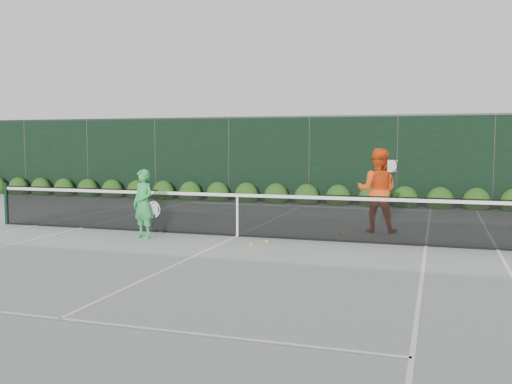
% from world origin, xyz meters
% --- Properties ---
extents(ground, '(80.00, 80.00, 0.00)m').
position_xyz_m(ground, '(0.00, 0.00, 0.00)').
color(ground, gray).
rests_on(ground, ground).
extents(tennis_net, '(12.90, 0.10, 1.07)m').
position_xyz_m(tennis_net, '(-0.02, 0.00, 0.53)').
color(tennis_net, black).
rests_on(tennis_net, ground).
extents(player_woman, '(0.68, 0.54, 1.54)m').
position_xyz_m(player_woman, '(-1.92, -0.84, 0.77)').
color(player_woman, green).
rests_on(player_woman, ground).
extents(player_man, '(0.98, 0.77, 1.99)m').
position_xyz_m(player_man, '(2.95, 1.62, 1.00)').
color(player_man, '#FA5415').
rests_on(player_man, ground).
extents(court_lines, '(11.03, 23.83, 0.01)m').
position_xyz_m(court_lines, '(0.00, 0.00, 0.01)').
color(court_lines, white).
rests_on(court_lines, ground).
extents(windscreen_fence, '(32.00, 21.07, 3.06)m').
position_xyz_m(windscreen_fence, '(0.00, -2.71, 1.51)').
color(windscreen_fence, black).
rests_on(windscreen_fence, ground).
extents(hedge_row, '(31.66, 0.65, 0.94)m').
position_xyz_m(hedge_row, '(-0.00, 7.15, 0.23)').
color(hedge_row, '#17340E').
rests_on(hedge_row, ground).
extents(tennis_balls, '(4.16, 2.14, 0.07)m').
position_xyz_m(tennis_balls, '(0.46, -0.17, 0.03)').
color(tennis_balls, '#D8EA34').
rests_on(tennis_balls, ground).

